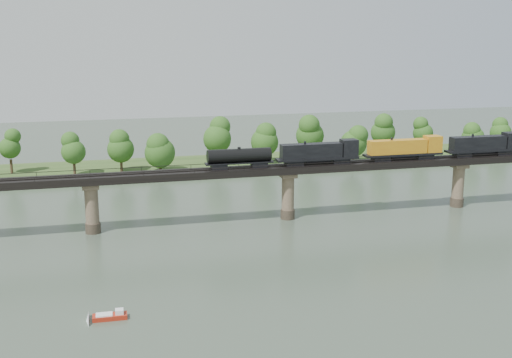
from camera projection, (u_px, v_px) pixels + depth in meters
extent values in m
plane|color=#354334|center=(340.00, 268.00, 107.43)|extent=(400.00, 400.00, 0.00)
cube|color=#304A1D|center=(233.00, 164.00, 187.57)|extent=(300.00, 24.00, 1.60)
cylinder|color=#473A2D|center=(93.00, 228.00, 126.03)|extent=(3.00, 3.00, 2.00)
cylinder|color=#78644E|center=(92.00, 206.00, 125.02)|extent=(2.60, 2.60, 9.00)
cube|color=#78644E|center=(91.00, 186.00, 124.12)|extent=(3.20, 3.20, 1.00)
cylinder|color=#473A2D|center=(288.00, 214.00, 135.55)|extent=(3.00, 3.00, 2.00)
cylinder|color=#78644E|center=(288.00, 193.00, 134.54)|extent=(2.60, 2.60, 9.00)
cube|color=#78644E|center=(288.00, 175.00, 133.64)|extent=(3.20, 3.20, 1.00)
cylinder|color=#473A2D|center=(457.00, 202.00, 145.08)|extent=(3.00, 3.00, 2.00)
cylinder|color=#78644E|center=(458.00, 183.00, 144.07)|extent=(2.60, 2.60, 9.00)
cube|color=#78644E|center=(459.00, 165.00, 143.17)|extent=(3.20, 3.20, 1.00)
cube|color=black|center=(288.00, 169.00, 133.36)|extent=(220.00, 5.00, 1.50)
cube|color=black|center=(289.00, 166.00, 132.47)|extent=(220.00, 0.12, 0.16)
cube|color=black|center=(287.00, 164.00, 133.89)|extent=(220.00, 0.12, 0.16)
cube|color=black|center=(292.00, 164.00, 130.77)|extent=(220.00, 0.10, 0.10)
cube|color=black|center=(285.00, 160.00, 135.31)|extent=(220.00, 0.10, 0.10)
cube|color=black|center=(292.00, 166.00, 130.85)|extent=(0.08, 0.08, 0.70)
cube|color=black|center=(285.00, 162.00, 135.38)|extent=(0.08, 0.08, 0.70)
cylinder|color=#382619|center=(11.00, 166.00, 171.69)|extent=(0.70, 0.70, 3.71)
sphere|color=#214D16|center=(10.00, 148.00, 170.58)|extent=(5.67, 5.67, 5.67)
sphere|color=#214D16|center=(9.00, 137.00, 169.89)|extent=(4.25, 4.25, 4.25)
cylinder|color=#382619|center=(75.00, 169.00, 168.21)|extent=(0.70, 0.70, 3.51)
sphere|color=#214D16|center=(73.00, 152.00, 167.16)|extent=(6.31, 6.31, 6.31)
sphere|color=#214D16|center=(73.00, 141.00, 166.50)|extent=(4.73, 4.73, 4.73)
cylinder|color=#382619|center=(121.00, 165.00, 173.51)|extent=(0.70, 0.70, 3.34)
sphere|color=#214D16|center=(121.00, 149.00, 172.51)|extent=(7.18, 7.18, 7.18)
sphere|color=#214D16|center=(120.00, 139.00, 171.89)|extent=(5.39, 5.39, 5.39)
cylinder|color=#382619|center=(160.00, 167.00, 173.46)|extent=(0.70, 0.70, 2.83)
sphere|color=#214D16|center=(160.00, 153.00, 172.62)|extent=(8.26, 8.26, 8.26)
sphere|color=#214D16|center=(160.00, 144.00, 172.09)|extent=(6.19, 6.19, 6.19)
cylinder|color=#382619|center=(217.00, 157.00, 183.55)|extent=(0.70, 0.70, 3.96)
sphere|color=#214D16|center=(217.00, 139.00, 182.36)|extent=(8.07, 8.07, 8.07)
sphere|color=#214D16|center=(217.00, 127.00, 181.62)|extent=(6.05, 6.05, 6.05)
cylinder|color=#382619|center=(265.00, 157.00, 185.41)|extent=(0.70, 0.70, 3.27)
sphere|color=#214D16|center=(265.00, 142.00, 184.43)|extent=(8.03, 8.03, 8.03)
sphere|color=#214D16|center=(265.00, 133.00, 183.82)|extent=(6.02, 6.02, 6.02)
cylinder|color=#382619|center=(310.00, 153.00, 189.80)|extent=(0.70, 0.70, 3.92)
sphere|color=#214D16|center=(310.00, 136.00, 188.63)|extent=(8.29, 8.29, 8.29)
sphere|color=#214D16|center=(310.00, 125.00, 187.89)|extent=(6.21, 6.21, 6.21)
cylinder|color=#382619|center=(353.00, 157.00, 185.93)|extent=(0.70, 0.70, 3.02)
sphere|color=#214D16|center=(354.00, 143.00, 185.02)|extent=(7.74, 7.74, 7.74)
sphere|color=#214D16|center=(354.00, 135.00, 184.46)|extent=(5.80, 5.80, 5.80)
cylinder|color=#382619|center=(382.00, 149.00, 197.19)|extent=(0.70, 0.70, 3.80)
sphere|color=#214D16|center=(383.00, 132.00, 196.05)|extent=(7.47, 7.47, 7.47)
sphere|color=#214D16|center=(383.00, 122.00, 195.34)|extent=(5.60, 5.60, 5.60)
cylinder|color=#382619|center=(422.00, 147.00, 200.71)|extent=(0.70, 0.70, 3.38)
sphere|color=#214D16|center=(423.00, 133.00, 199.69)|extent=(6.23, 6.23, 6.23)
sphere|color=#214D16|center=(424.00, 124.00, 199.06)|extent=(4.67, 4.67, 4.67)
cylinder|color=#382619|center=(472.00, 150.00, 198.53)|extent=(0.70, 0.70, 2.77)
sphere|color=#214D16|center=(473.00, 138.00, 197.70)|extent=(7.04, 7.04, 7.04)
sphere|color=#214D16|center=(473.00, 130.00, 197.18)|extent=(5.28, 5.28, 5.28)
cylinder|color=#382619|center=(499.00, 145.00, 206.57)|extent=(0.70, 0.70, 2.94)
sphere|color=#214D16|center=(501.00, 133.00, 205.68)|extent=(6.73, 6.73, 6.73)
sphere|color=#214D16|center=(501.00, 125.00, 205.13)|extent=(5.05, 5.05, 5.05)
cube|color=black|center=(503.00, 152.00, 145.16)|extent=(3.74, 2.24, 1.03)
cube|color=black|center=(462.00, 154.00, 142.72)|extent=(3.74, 2.24, 1.03)
cube|color=black|center=(483.00, 150.00, 143.79)|extent=(17.75, 2.80, 0.47)
cube|color=black|center=(478.00, 143.00, 143.07)|extent=(13.08, 2.52, 2.99)
cube|color=black|center=(511.00, 140.00, 145.01)|extent=(3.36, 2.80, 3.55)
cylinder|color=black|center=(483.00, 153.00, 143.91)|extent=(5.61, 1.31, 1.31)
cube|color=black|center=(424.00, 156.00, 140.49)|extent=(3.74, 2.24, 1.03)
cube|color=black|center=(381.00, 158.00, 138.04)|extent=(3.74, 2.24, 1.03)
cube|color=black|center=(403.00, 154.00, 139.12)|extent=(17.75, 2.80, 0.47)
cube|color=#C38617|center=(397.00, 147.00, 138.40)|extent=(13.08, 2.52, 2.99)
cube|color=#C38617|center=(433.00, 144.00, 140.34)|extent=(3.36, 2.80, 3.55)
cylinder|color=black|center=(403.00, 157.00, 139.24)|extent=(5.61, 1.31, 1.31)
cube|color=black|center=(340.00, 160.00, 135.82)|extent=(3.74, 2.24, 1.03)
cube|color=black|center=(294.00, 163.00, 133.37)|extent=(3.74, 2.24, 1.03)
cube|color=black|center=(317.00, 159.00, 134.45)|extent=(17.75, 2.80, 0.47)
cube|color=black|center=(311.00, 151.00, 133.73)|extent=(13.08, 2.52, 2.99)
cube|color=black|center=(349.00, 148.00, 135.67)|extent=(3.36, 2.80, 3.55)
cylinder|color=black|center=(317.00, 161.00, 134.56)|extent=(5.61, 1.31, 1.31)
cube|color=black|center=(259.00, 165.00, 131.59)|extent=(3.27, 2.06, 1.03)
cube|color=black|center=(219.00, 167.00, 129.59)|extent=(3.27, 2.06, 1.03)
cube|color=black|center=(239.00, 163.00, 130.46)|extent=(14.02, 2.24, 0.28)
cylinder|color=black|center=(239.00, 155.00, 130.12)|extent=(13.08, 2.80, 2.80)
cylinder|color=black|center=(239.00, 148.00, 129.78)|extent=(0.65, 0.65, 0.47)
cube|color=#A12312|center=(110.00, 317.00, 88.27)|extent=(4.72, 1.79, 0.66)
cube|color=white|center=(104.00, 315.00, 88.02)|extent=(2.28, 1.46, 0.23)
cube|color=white|center=(119.00, 311.00, 88.40)|extent=(1.15, 1.15, 0.66)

